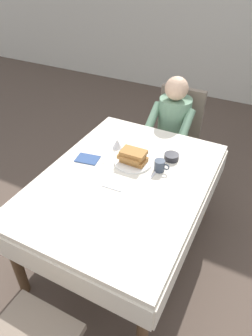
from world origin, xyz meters
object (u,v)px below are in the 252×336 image
Objects in this scene: cup_coffee at (160,166)px; syrup_pitcher at (117,144)px; fork_left_of_plate at (110,157)px; spoon_near_edge at (112,188)px; diner_person at (172,124)px; bowl_butter at (171,157)px; chair_diner at (176,130)px; knife_right_of_plate at (156,171)px; breakfast_stack at (133,156)px; plate_breakfast at (133,162)px; dining_table_main at (124,189)px.

cup_coffee is 0.43m from syrup_pitcher.
fork_left_of_plate is 1.20× the size of spoon_near_edge.
diner_person is at bearing -8.05° from fork_left_of_plate.
fork_left_of_plate is at bearing -85.47° from syrup_pitcher.
bowl_butter is at bearing 80.91° from cup_coffee.
chair_diner is 1.03m from knife_right_of_plate.
breakfast_stack is at bearing 88.07° from knife_right_of_plate.
spoon_near_edge is (0.00, -0.33, -0.01)m from plate_breakfast.
fork_left_of_plate is (-0.43, -0.19, -0.02)m from bowl_butter.
syrup_pitcher is (-0.22, -0.84, 0.25)m from chair_diner.
fork_left_of_plate and knife_right_of_plate have the same top height.
fork_left_of_plate is 0.36m from spoon_near_edge.
chair_diner is 3.32× the size of plate_breakfast.
plate_breakfast is 2.48× the size of cup_coffee.
breakfast_stack is 0.30m from bowl_butter.
plate_breakfast is 1.56× the size of fork_left_of_plate.
chair_diner is 8.45× the size of bowl_butter.
dining_table_main is at bearing 90.53° from chair_diner.
bowl_butter is (0.21, 0.37, 0.11)m from dining_table_main.
chair_diner is (-0.01, 1.17, -0.12)m from dining_table_main.
diner_person reaches higher than bowl_butter.
breakfast_stack is (-0.01, -0.98, 0.27)m from chair_diner.
cup_coffee is 0.63× the size of fork_left_of_plate.
dining_table_main is 13.49× the size of cup_coffee.
plate_breakfast is at bearing 89.19° from chair_diner.
syrup_pitcher is (-0.23, 0.33, 0.13)m from dining_table_main.
bowl_butter is 0.73× the size of spoon_near_edge.
diner_person reaches higher than syrup_pitcher.
breakfast_stack is (-0.01, -0.82, 0.14)m from diner_person.
chair_diner is 1.03m from fork_left_of_plate.
syrup_pitcher reaches higher than bowl_butter.
knife_right_of_plate is (0.19, -0.01, -0.06)m from breakfast_stack.
plate_breakfast is at bearing 96.99° from dining_table_main.
chair_diner is 6.20× the size of spoon_near_edge.
cup_coffee is (0.21, 0.00, 0.03)m from plate_breakfast.
dining_table_main is 0.44m from bowl_butter.
bowl_butter is (0.22, -0.64, 0.09)m from diner_person.
dining_table_main is 1.36× the size of diner_person.
syrup_pitcher is 0.50m from spoon_near_edge.
dining_table_main is at bearing 90.61° from diner_person.
plate_breakfast reaches higher than spoon_near_edge.
cup_coffee is at bearing -81.01° from fork_left_of_plate.
dining_table_main is 1.01m from diner_person.
dining_table_main is 0.22m from plate_breakfast.
diner_person reaches higher than knife_right_of_plate.
syrup_pitcher reaches higher than dining_table_main.
spoon_near_edge is at bearing 150.05° from knife_right_of_plate.
dining_table_main is 13.85× the size of bowl_butter.
breakfast_stack is 1.82× the size of bowl_butter.
knife_right_of_plate is at bearing -3.62° from breakfast_stack.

